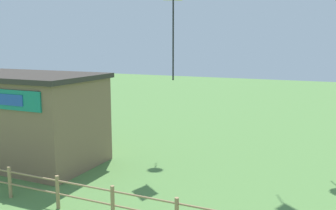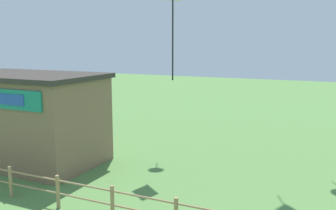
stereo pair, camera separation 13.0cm
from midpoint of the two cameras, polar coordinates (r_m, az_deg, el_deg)
The scene contains 3 objects.
wooden_fence at distance 12.99m, azimuth -4.07°, elevation -15.29°, with size 17.10×0.14×1.29m.
seaside_building at distance 20.78m, azimuth -21.21°, elevation -1.82°, with size 8.04×4.73×4.62m.
kite_yellow_diamond at distance 12.16m, azimuth 0.48°, elevation 14.63°, with size 0.61×0.49×3.35m.
Camera 1 is at (5.60, -4.87, 6.16)m, focal length 40.00 mm.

